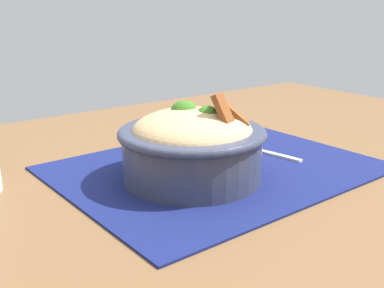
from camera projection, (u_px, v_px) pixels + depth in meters
The scene contains 4 objects.
table at pixel (206, 210), 0.70m from camera, with size 1.39×0.92×0.78m.
placemat at pixel (215, 167), 0.69m from camera, with size 0.44×0.35×0.00m, color #11194C.
bowl at pixel (192, 144), 0.63m from camera, with size 0.22×0.22×0.12m.
fork at pixel (263, 151), 0.76m from camera, with size 0.04×0.13×0.00m.
Camera 1 is at (-0.40, -0.50, 1.01)m, focal length 43.85 mm.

